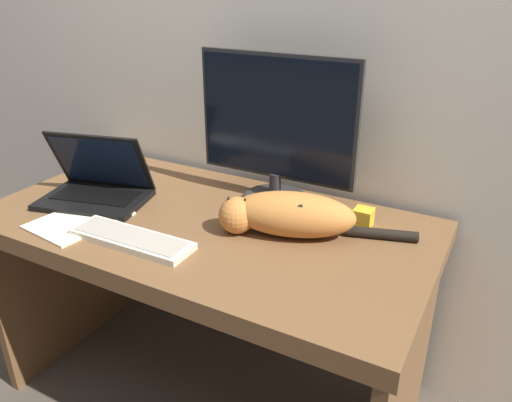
% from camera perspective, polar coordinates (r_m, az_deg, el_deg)
% --- Properties ---
extents(wall_back, '(6.40, 0.06, 2.60)m').
position_cam_1_polar(wall_back, '(1.80, 1.39, 19.80)').
color(wall_back, silver).
rests_on(wall_back, ground_plane).
extents(desk, '(1.43, 0.75, 0.74)m').
position_cam_1_polar(desk, '(1.67, -5.74, -6.96)').
color(desk, brown).
rests_on(desk, ground_plane).
extents(monitor, '(0.55, 0.21, 0.49)m').
position_cam_1_polar(monitor, '(1.63, 2.34, 8.19)').
color(monitor, '#282828').
rests_on(monitor, desk).
extents(laptop, '(0.39, 0.31, 0.23)m').
position_cam_1_polar(laptop, '(1.79, -17.79, 1.50)').
color(laptop, black).
rests_on(laptop, desk).
extents(external_keyboard, '(0.39, 0.12, 0.02)m').
position_cam_1_polar(external_keyboard, '(1.50, -14.09, -4.22)').
color(external_keyboard, beige).
rests_on(external_keyboard, desk).
extents(cat, '(0.56, 0.27, 0.13)m').
position_cam_1_polar(cat, '(1.47, 3.57, -1.45)').
color(cat, '#C67A38').
rests_on(cat, desk).
extents(paper_notepad, '(0.25, 0.30, 0.01)m').
position_cam_1_polar(paper_notepad, '(1.67, -19.54, -2.06)').
color(paper_notepad, '#F4EFC6').
rests_on(paper_notepad, desk).
extents(small_toy, '(0.06, 0.06, 0.06)m').
position_cam_1_polar(small_toy, '(1.57, 12.15, -1.84)').
color(small_toy, gold).
rests_on(small_toy, desk).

